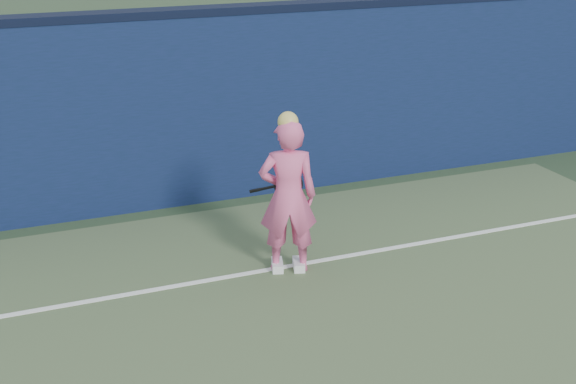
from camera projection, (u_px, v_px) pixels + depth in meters
name	position (u px, v px, depth m)	size (l,w,h in m)	color
backstop_wall	(180.00, 112.00, 10.59)	(24.00, 0.40, 2.50)	#0C1A35
wall_cap	(176.00, 12.00, 10.14)	(24.00, 0.42, 0.10)	black
player	(288.00, 196.00, 8.69)	(0.73, 0.59, 1.82)	#E85A91
racket	(286.00, 185.00, 9.06)	(0.55, 0.36, 0.34)	black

